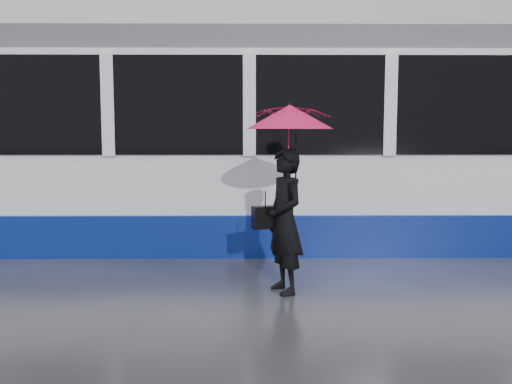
{
  "coord_description": "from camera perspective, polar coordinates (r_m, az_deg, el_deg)",
  "views": [
    {
      "loc": [
        0.87,
        -6.87,
        1.84
      ],
      "look_at": [
        0.94,
        -0.0,
        1.1
      ],
      "focal_mm": 40.0,
      "sensor_mm": 36.0,
      "label": 1
    }
  ],
  "objects": [
    {
      "name": "tram",
      "position": [
        9.39,
        2.42,
        4.91
      ],
      "size": [
        26.0,
        2.56,
        3.35
      ],
      "color": "white",
      "rests_on": "ground"
    },
    {
      "name": "rails",
      "position": [
        9.59,
        -5.77,
        -4.89
      ],
      "size": [
        34.0,
        1.51,
        0.02
      ],
      "color": "#3F3D38",
      "rests_on": "ground"
    },
    {
      "name": "ground",
      "position": [
        7.17,
        -7.59,
        -8.79
      ],
      "size": [
        90.0,
        90.0,
        0.0
      ],
      "primitive_type": "plane",
      "color": "#27272C",
      "rests_on": "ground"
    },
    {
      "name": "woman",
      "position": [
        6.46,
        2.89,
        -2.91
      ],
      "size": [
        0.59,
        0.71,
        1.65
      ],
      "primitive_type": "imported",
      "rotation": [
        0.0,
        0.0,
        -1.18
      ],
      "color": "black",
      "rests_on": "ground"
    },
    {
      "name": "handbag",
      "position": [
        6.46,
        0.93,
        -2.54
      ],
      "size": [
        0.32,
        0.23,
        0.44
      ],
      "rotation": [
        0.0,
        0.0,
        0.39
      ],
      "color": "black",
      "rests_on": "ground"
    },
    {
      "name": "umbrella",
      "position": [
        6.38,
        3.39,
        5.83
      ],
      "size": [
        1.26,
        1.26,
        1.11
      ],
      "rotation": [
        0.0,
        0.0,
        0.39
      ],
      "color": "#F51465",
      "rests_on": "ground"
    }
  ]
}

